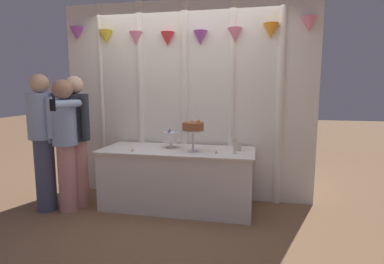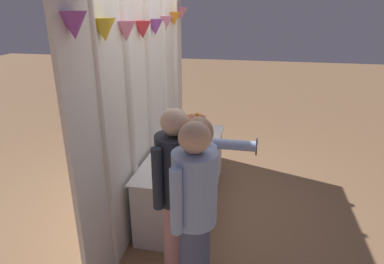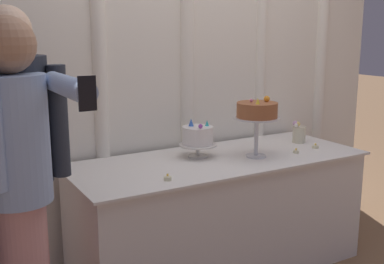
{
  "view_description": "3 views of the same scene",
  "coord_description": "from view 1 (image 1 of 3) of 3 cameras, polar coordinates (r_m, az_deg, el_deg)",
  "views": [
    {
      "loc": [
        0.94,
        -3.5,
        1.5
      ],
      "look_at": [
        0.2,
        0.05,
        0.98
      ],
      "focal_mm": 28.45,
      "sensor_mm": 36.0,
      "label": 1
    },
    {
      "loc": [
        -3.59,
        -0.7,
        2.39
      ],
      "look_at": [
        0.05,
        0.02,
        0.97
      ],
      "focal_mm": 31.31,
      "sensor_mm": 36.0,
      "label": 2
    },
    {
      "loc": [
        -1.61,
        -2.35,
        1.55
      ],
      "look_at": [
        -0.11,
        0.25,
        0.9
      ],
      "focal_mm": 44.71,
      "sensor_mm": 36.0,
      "label": 3
    }
  ],
  "objects": [
    {
      "name": "guest_man_pink_jacket",
      "position": [
        4.09,
        -26.17,
        -0.78
      ],
      "size": [
        0.45,
        0.43,
        1.67
      ],
      "color": "#4C5675",
      "rests_on": "ground_plane"
    },
    {
      "name": "guest_girl_blue_dress",
      "position": [
        3.94,
        -22.77,
        -1.04
      ],
      "size": [
        0.45,
        0.62,
        1.61
      ],
      "color": "#D6938E",
      "rests_on": "ground_plane"
    },
    {
      "name": "flower_vase",
      "position": [
        3.74,
        8.4,
        -2.47
      ],
      "size": [
        0.11,
        0.09,
        0.16
      ],
      "color": "beige",
      "rests_on": "cake_table"
    },
    {
      "name": "guest_man_dark_suit",
      "position": [
        4.08,
        -20.79,
        -0.65
      ],
      "size": [
        0.44,
        0.44,
        1.65
      ],
      "color": "#D6938E",
      "rests_on": "ground_plane"
    },
    {
      "name": "ground_plane",
      "position": [
        3.92,
        -3.08,
        -14.34
      ],
      "size": [
        24.0,
        24.0,
        0.0
      ],
      "primitive_type": "plane",
      "color": "#846042"
    },
    {
      "name": "tealight_near_left",
      "position": [
        3.56,
        4.57,
        -3.86
      ],
      "size": [
        0.04,
        0.04,
        0.03
      ],
      "color": "beige",
      "rests_on": "cake_table"
    },
    {
      "name": "cake_display_nearright",
      "position": [
        3.61,
        0.19,
        0.82
      ],
      "size": [
        0.29,
        0.29,
        0.39
      ],
      "color": "silver",
      "rests_on": "cake_table"
    },
    {
      "name": "cake_display_nearleft",
      "position": [
        3.89,
        -3.95,
        -1.02
      ],
      "size": [
        0.24,
        0.24,
        0.25
      ],
      "color": "silver",
      "rests_on": "cake_table"
    },
    {
      "name": "tealight_near_right",
      "position": [
        3.57,
        7.96,
        -3.86
      ],
      "size": [
        0.05,
        0.05,
        0.03
      ],
      "color": "beige",
      "rests_on": "cake_table"
    },
    {
      "name": "cake_table",
      "position": [
        3.89,
        -2.74,
        -8.66
      ],
      "size": [
        1.91,
        0.76,
        0.75
      ],
      "color": "white",
      "rests_on": "ground_plane"
    },
    {
      "name": "draped_curtain",
      "position": [
        4.13,
        -0.85,
        6.87
      ],
      "size": [
        3.42,
        0.19,
        2.65
      ],
      "color": "white",
      "rests_on": "ground_plane"
    },
    {
      "name": "tealight_far_left",
      "position": [
        3.72,
        -11.1,
        -3.43
      ],
      "size": [
        0.04,
        0.04,
        0.04
      ],
      "color": "beige",
      "rests_on": "cake_table"
    }
  ]
}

